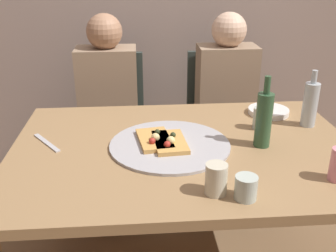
{
  "coord_description": "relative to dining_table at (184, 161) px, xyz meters",
  "views": [
    {
      "loc": [
        -0.19,
        -1.49,
        1.46
      ],
      "look_at": [
        -0.06,
        0.11,
        0.78
      ],
      "focal_mm": 42.09,
      "sensor_mm": 36.0,
      "label": 1
    }
  ],
  "objects": [
    {
      "name": "dining_table",
      "position": [
        0.0,
        0.0,
        0.0
      ],
      "size": [
        1.46,
        1.03,
        0.73
      ],
      "color": "#99754C",
      "rests_on": "ground_plane"
    },
    {
      "name": "pizza_tray",
      "position": [
        -0.06,
        0.01,
        0.08
      ],
      "size": [
        0.51,
        0.51,
        0.01
      ],
      "primitive_type": "cylinder",
      "color": "#ADADB2",
      "rests_on": "dining_table"
    },
    {
      "name": "pizza_slice_last",
      "position": [
        -0.13,
        0.03,
        0.09
      ],
      "size": [
        0.16,
        0.24,
        0.05
      ],
      "color": "tan",
      "rests_on": "pizza_tray"
    },
    {
      "name": "pizza_slice_extra",
      "position": [
        -0.06,
        -0.01,
        0.09
      ],
      "size": [
        0.15,
        0.23,
        0.05
      ],
      "color": "tan",
      "rests_on": "pizza_tray"
    },
    {
      "name": "wine_bottle",
      "position": [
        0.61,
        0.18,
        0.18
      ],
      "size": [
        0.07,
        0.07,
        0.27
      ],
      "color": "#B2BCC1",
      "rests_on": "dining_table"
    },
    {
      "name": "beer_bottle",
      "position": [
        0.33,
        -0.02,
        0.19
      ],
      "size": [
        0.07,
        0.07,
        0.3
      ],
      "color": "#2D5133",
      "rests_on": "dining_table"
    },
    {
      "name": "tumbler_near",
      "position": [
        0.15,
        -0.41,
        0.11
      ],
      "size": [
        0.08,
        0.08,
        0.08
      ],
      "primitive_type": "cylinder",
      "color": "#B7C6BC",
      "rests_on": "dining_table"
    },
    {
      "name": "tumbler_far",
      "position": [
        0.37,
        0.16,
        0.12
      ],
      "size": [
        0.07,
        0.07,
        0.1
      ],
      "primitive_type": "cylinder",
      "color": "#B7C6BC",
      "rests_on": "dining_table"
    },
    {
      "name": "wine_glass",
      "position": [
        0.06,
        -0.37,
        0.13
      ],
      "size": [
        0.08,
        0.08,
        0.11
      ],
      "primitive_type": "cylinder",
      "color": "beige",
      "rests_on": "dining_table"
    },
    {
      "name": "plate_stack",
      "position": [
        0.47,
        0.34,
        0.08
      ],
      "size": [
        0.2,
        0.2,
        0.03
      ],
      "primitive_type": "cylinder",
      "color": "white",
      "rests_on": "dining_table"
    },
    {
      "name": "table_knife",
      "position": [
        -0.59,
        0.08,
        0.07
      ],
      "size": [
        0.15,
        0.19,
        0.01
      ],
      "primitive_type": "cube",
      "rotation": [
        0.0,
        0.0,
        5.34
      ],
      "color": "#B7B7BC",
      "rests_on": "dining_table"
    },
    {
      "name": "chair_left",
      "position": [
        -0.37,
        0.91,
        -0.14
      ],
      "size": [
        0.44,
        0.44,
        0.9
      ],
      "rotation": [
        0.0,
        0.0,
        3.14
      ],
      "color": "#2D3833",
      "rests_on": "ground_plane"
    },
    {
      "name": "chair_right",
      "position": [
        0.36,
        0.91,
        -0.14
      ],
      "size": [
        0.44,
        0.44,
        0.9
      ],
      "rotation": [
        0.0,
        0.0,
        3.14
      ],
      "color": "#2D3833",
      "rests_on": "ground_plane"
    },
    {
      "name": "guest_in_sweater",
      "position": [
        -0.37,
        0.76,
        -0.01
      ],
      "size": [
        0.36,
        0.56,
        1.17
      ],
      "rotation": [
        0.0,
        0.0,
        3.14
      ],
      "color": "#937A60",
      "rests_on": "ground_plane"
    },
    {
      "name": "guest_in_beanie",
      "position": [
        0.36,
        0.76,
        -0.01
      ],
      "size": [
        0.36,
        0.56,
        1.17
      ],
      "rotation": [
        0.0,
        0.0,
        3.14
      ],
      "color": "#937A60",
      "rests_on": "ground_plane"
    }
  ]
}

